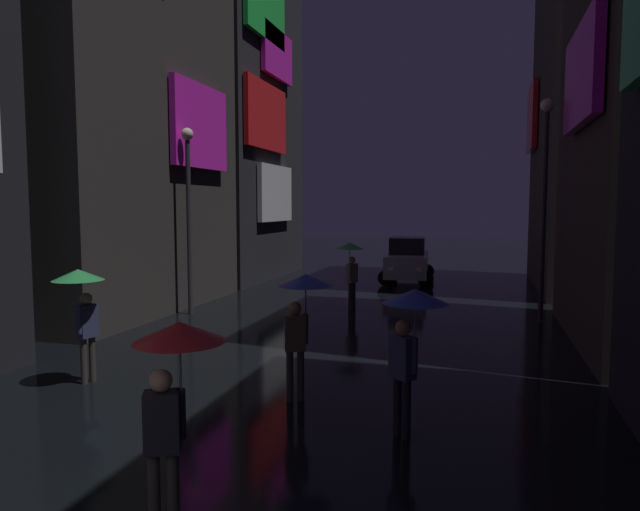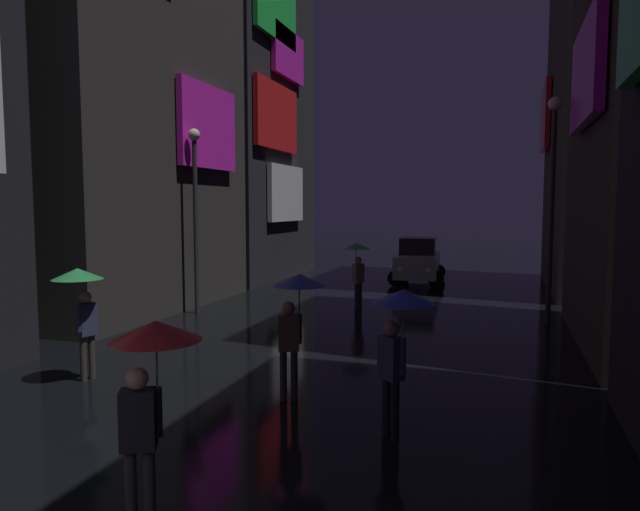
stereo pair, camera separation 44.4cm
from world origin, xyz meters
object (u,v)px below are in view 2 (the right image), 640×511
object	(u,v)px
pedestrian_foreground_right_red	(150,366)
pedestrian_near_crossing_blue	(399,322)
pedestrian_far_right_blue	(296,301)
pedestrian_foreground_left_green	(81,292)
pedestrian_midstreet_centre_green	(357,257)
streetlamp_right_far	(552,186)
streetlamp_left_far	(195,199)
car_distant	(418,261)

from	to	relation	value
pedestrian_foreground_right_red	pedestrian_near_crossing_blue	bearing A→B (deg)	55.94
pedestrian_far_right_blue	pedestrian_foreground_left_green	bearing A→B (deg)	-175.73
pedestrian_foreground_right_red	pedestrian_foreground_left_green	bearing A→B (deg)	137.11
pedestrian_midstreet_centre_green	pedestrian_near_crossing_blue	bearing A→B (deg)	-72.57
pedestrian_foreground_left_green	pedestrian_far_right_blue	bearing A→B (deg)	4.27
pedestrian_far_right_blue	streetlamp_right_far	distance (m)	9.31
pedestrian_near_crossing_blue	streetlamp_left_far	size ratio (longest dim) A/B	0.38
pedestrian_far_right_blue	pedestrian_midstreet_centre_green	xyz separation A→B (m)	(-1.05, 8.33, 0.00)
pedestrian_near_crossing_blue	streetlamp_right_far	size ratio (longest dim) A/B	0.35
streetlamp_left_far	pedestrian_midstreet_centre_green	bearing A→B (deg)	23.88
pedestrian_foreground_right_red	pedestrian_midstreet_centre_green	bearing A→B (deg)	94.73
streetlamp_right_far	pedestrian_foreground_right_red	bearing A→B (deg)	-110.67
pedestrian_foreground_right_red	car_distant	bearing A→B (deg)	90.39
pedestrian_foreground_right_red	streetlamp_right_far	bearing A→B (deg)	69.33
pedestrian_foreground_right_red	pedestrian_midstreet_centre_green	world-z (taller)	same
pedestrian_foreground_right_red	streetlamp_left_far	xyz separation A→B (m)	(-5.49, 10.40, 1.79)
car_distant	streetlamp_left_far	world-z (taller)	streetlamp_left_far
car_distant	streetlamp_left_far	xyz separation A→B (m)	(-5.36, -9.14, 2.53)
pedestrian_far_right_blue	pedestrian_foreground_right_red	size ratio (longest dim) A/B	1.00
pedestrian_midstreet_centre_green	car_distant	xyz separation A→B (m)	(0.89, 7.16, -0.74)
pedestrian_foreground_left_green	pedestrian_midstreet_centre_green	bearing A→B (deg)	70.74
pedestrian_foreground_left_green	streetlamp_right_far	world-z (taller)	streetlamp_right_far
car_distant	streetlamp_right_far	bearing A→B (deg)	-58.61
pedestrian_midstreet_centre_green	car_distant	world-z (taller)	pedestrian_midstreet_centre_green
pedestrian_foreground_right_red	streetlamp_right_far	xyz separation A→B (m)	(4.51, 11.94, 2.12)
pedestrian_far_right_blue	pedestrian_midstreet_centre_green	size ratio (longest dim) A/B	1.00
pedestrian_far_right_blue	pedestrian_foreground_right_red	world-z (taller)	same
pedestrian_far_right_blue	car_distant	bearing A→B (deg)	90.60
pedestrian_midstreet_centre_green	pedestrian_foreground_left_green	size ratio (longest dim) A/B	1.00
pedestrian_near_crossing_blue	streetlamp_right_far	bearing A→B (deg)	74.26
pedestrian_midstreet_centre_green	pedestrian_foreground_left_green	world-z (taller)	same
pedestrian_foreground_right_red	pedestrian_far_right_blue	bearing A→B (deg)	89.61
pedestrian_foreground_right_red	streetlamp_left_far	world-z (taller)	streetlamp_left_far
pedestrian_foreground_right_red	pedestrian_near_crossing_blue	distance (m)	3.49
streetlamp_left_far	pedestrian_far_right_blue	bearing A→B (deg)	-48.98
pedestrian_near_crossing_blue	streetlamp_left_far	world-z (taller)	streetlamp_left_far
pedestrian_far_right_blue	streetlamp_right_far	size ratio (longest dim) A/B	0.35
pedestrian_foreground_left_green	streetlamp_left_far	size ratio (longest dim) A/B	0.38
streetlamp_right_far	pedestrian_near_crossing_blue	bearing A→B (deg)	-105.74
pedestrian_near_crossing_blue	streetlamp_left_far	bearing A→B (deg)	134.76
pedestrian_near_crossing_blue	pedestrian_foreground_right_red	bearing A→B (deg)	-124.06
pedestrian_foreground_right_red	pedestrian_near_crossing_blue	world-z (taller)	same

